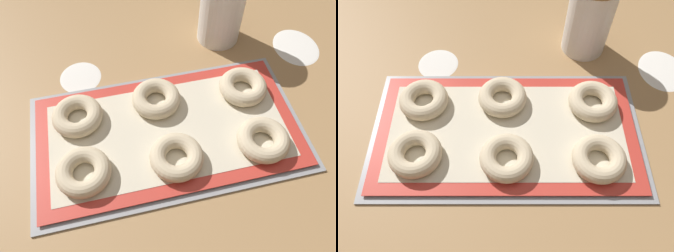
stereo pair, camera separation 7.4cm
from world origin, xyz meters
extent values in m
plane|color=#A87F51|center=(0.00, 0.00, 0.00)|extent=(2.80, 2.80, 0.00)
cube|color=#93969B|center=(-0.02, 0.01, 0.00)|extent=(0.51, 0.28, 0.01)
cube|color=red|center=(-0.02, 0.01, 0.01)|extent=(0.49, 0.26, 0.00)
cube|color=beige|center=(-0.02, 0.01, 0.01)|extent=(0.44, 0.21, 0.00)
torus|color=beige|center=(-0.18, -0.05, 0.03)|extent=(0.09, 0.09, 0.03)
torus|color=beige|center=(-0.02, -0.06, 0.03)|extent=(0.09, 0.09, 0.03)
torus|color=beige|center=(0.14, -0.06, 0.03)|extent=(0.09, 0.09, 0.03)
torus|color=beige|center=(-0.18, 0.07, 0.03)|extent=(0.09, 0.09, 0.03)
torus|color=beige|center=(-0.03, 0.07, 0.03)|extent=(0.09, 0.09, 0.03)
torus|color=beige|center=(0.15, 0.06, 0.03)|extent=(0.09, 0.09, 0.03)
cylinder|color=white|center=(0.16, 0.24, 0.08)|extent=(0.10, 0.10, 0.16)
ellipsoid|color=white|center=(-0.17, 0.18, 0.00)|extent=(0.09, 0.09, 0.00)
ellipsoid|color=white|center=(0.32, 0.17, 0.00)|extent=(0.10, 0.12, 0.00)
camera|label=1|loc=(-0.09, -0.31, 0.53)|focal=35.00mm
camera|label=2|loc=(-0.02, -0.32, 0.53)|focal=35.00mm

